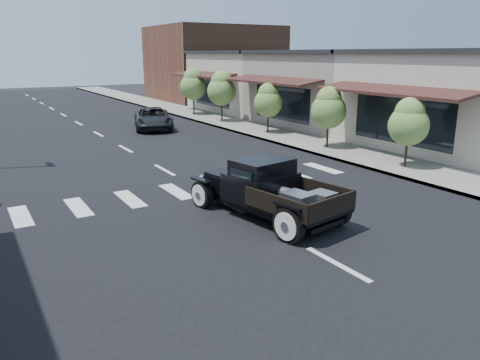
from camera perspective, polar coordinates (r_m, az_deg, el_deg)
ground at (r=12.85m, az=2.70°, el=-5.36°), size 120.00×120.00×0.00m
road at (r=26.27m, az=-15.77°, el=4.77°), size 14.00×80.00×0.02m
road_markings at (r=21.57m, az=-12.17°, el=2.79°), size 12.00×60.00×0.06m
sidewalk_right at (r=29.59m, az=0.34°, el=6.58°), size 3.00×80.00×0.15m
storefront_near at (r=25.92m, az=26.43°, el=8.64°), size 10.00×9.00×4.50m
storefront_mid at (r=31.70m, az=12.57°, el=10.76°), size 10.00×9.00×4.50m
storefront_far at (r=38.73m, az=3.25°, el=11.83°), size 10.00×9.00×4.50m
far_building_right at (r=47.52m, az=-3.19°, el=13.96°), size 11.00×10.00×7.00m
small_tree_a at (r=19.57m, az=19.77°, el=5.34°), size 1.57×1.57×2.62m
small_tree_b at (r=22.76m, az=10.70°, el=7.43°), size 1.66×1.66×2.77m
small_tree_c at (r=26.73m, az=3.44°, el=8.68°), size 1.60×1.60×2.67m
small_tree_d at (r=31.32m, az=-2.25°, el=10.09°), size 1.89×1.89×3.15m
small_tree_e at (r=35.15m, az=-5.69°, el=10.63°), size 1.92×1.92×3.20m
hotrod_pickup at (r=13.12m, az=3.38°, el=-1.04°), size 3.12×5.21×1.69m
second_car at (r=29.25m, az=-10.55°, el=7.36°), size 3.42×5.07×1.29m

